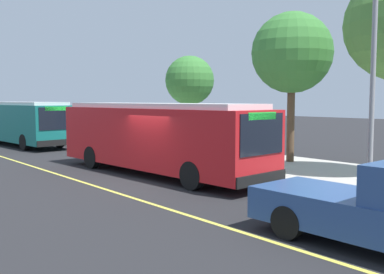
% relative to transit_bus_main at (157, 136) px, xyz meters
% --- Properties ---
extents(ground_plane, '(120.00, 120.00, 0.00)m').
position_rel_transit_bus_main_xyz_m(ground_plane, '(1.13, -1.01, -1.62)').
color(ground_plane, '#232326').
extents(sidewalk_curb, '(44.00, 6.40, 0.15)m').
position_rel_transit_bus_main_xyz_m(sidewalk_curb, '(1.13, 4.99, -1.54)').
color(sidewalk_curb, '#B7B2A8').
rests_on(sidewalk_curb, ground_plane).
extents(lane_stripe_center, '(36.00, 0.14, 0.01)m').
position_rel_transit_bus_main_xyz_m(lane_stripe_center, '(1.13, -3.21, -1.61)').
color(lane_stripe_center, '#E0D64C').
rests_on(lane_stripe_center, ground_plane).
extents(transit_bus_main, '(11.07, 3.11, 2.95)m').
position_rel_transit_bus_main_xyz_m(transit_bus_main, '(0.00, 0.00, 0.00)').
color(transit_bus_main, red).
rests_on(transit_bus_main, ground_plane).
extents(transit_bus_second, '(10.32, 3.20, 2.95)m').
position_rel_transit_bus_main_xyz_m(transit_bus_second, '(-15.50, -0.22, -0.00)').
color(transit_bus_second, '#146B66').
rests_on(transit_bus_second, ground_plane).
extents(bus_shelter, '(2.90, 1.60, 2.48)m').
position_rel_transit_bus_main_xyz_m(bus_shelter, '(-2.41, 5.13, 0.30)').
color(bus_shelter, '#333338').
rests_on(bus_shelter, sidewalk_curb).
extents(waiting_bench, '(1.60, 0.48, 0.95)m').
position_rel_transit_bus_main_xyz_m(waiting_bench, '(-2.43, 5.28, -0.98)').
color(waiting_bench, brown).
rests_on(waiting_bench, sidewalk_curb).
extents(route_sign_post, '(0.44, 0.08, 2.80)m').
position_rel_transit_bus_main_xyz_m(route_sign_post, '(0.92, 2.33, 0.34)').
color(route_sign_post, '#333338').
rests_on(route_sign_post, sidewalk_curb).
extents(street_tree_upstreet, '(3.06, 3.06, 5.68)m').
position_rel_transit_bus_main_xyz_m(street_tree_upstreet, '(-6.48, 7.13, 2.65)').
color(street_tree_upstreet, brown).
rests_on(street_tree_upstreet, sidewalk_curb).
extents(street_tree_downstreet, '(3.79, 3.79, 7.04)m').
position_rel_transit_bus_main_xyz_m(street_tree_downstreet, '(1.84, 6.46, 3.65)').
color(street_tree_downstreet, brown).
rests_on(street_tree_downstreet, sidewalk_curb).
extents(utility_pole, '(0.16, 0.16, 6.40)m').
position_rel_transit_bus_main_xyz_m(utility_pole, '(7.88, 2.62, 1.73)').
color(utility_pole, gray).
rests_on(utility_pole, sidewalk_curb).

